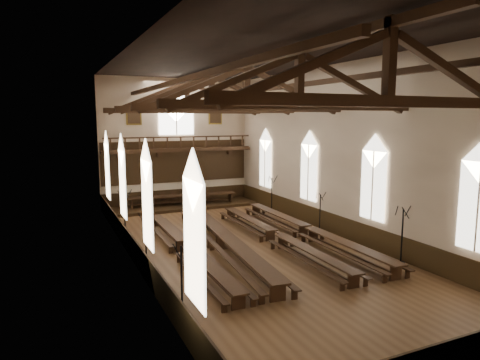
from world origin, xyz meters
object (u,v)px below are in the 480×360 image
object	(u,v)px
candelabrum_left_mid	(146,250)
candelabrum_right_mid	(320,219)
refectory_row_b	(224,237)
refectory_row_c	(277,235)
dais	(183,206)
candelabrum_right_far	(272,201)
refectory_row_a	(186,247)
refectory_row_d	(308,230)
candelabrum_left_near	(182,295)
candelabrum_left_far	(125,222)
candelabrum_right_near	(401,247)
high_table	(183,196)

from	to	relation	value
candelabrum_left_mid	candelabrum_right_mid	distance (m)	11.27
refectory_row_b	refectory_row_c	size ratio (longest dim) A/B	1.08
dais	candelabrum_right_far	bearing A→B (deg)	-36.42
refectory_row_a	candelabrum_right_far	world-z (taller)	candelabrum_right_far
refectory_row_b	refectory_row_d	distance (m)	5.09
refectory_row_b	dais	distance (m)	11.06
refectory_row_d	candelabrum_left_mid	world-z (taller)	candelabrum_left_mid
candelabrum_left_near	candelabrum_left_far	size ratio (longest dim) A/B	0.99
candelabrum_right_mid	candelabrum_right_near	bearing A→B (deg)	-90.00
dais	candelabrum_left_mid	world-z (taller)	candelabrum_left_mid
high_table	candelabrum_right_far	xyz separation A→B (m)	(5.59, -4.13, -0.06)
candelabrum_left_near	candelabrum_left_far	world-z (taller)	candelabrum_left_far
candelabrum_left_near	candelabrum_right_far	world-z (taller)	candelabrum_left_near
high_table	refectory_row_c	bearing A→B (deg)	-81.32
candelabrum_right_near	candelabrum_right_mid	bearing A→B (deg)	90.00
high_table	candelabrum_left_far	xyz separation A→B (m)	(-5.51, -6.50, -0.03)
candelabrum_right_mid	refectory_row_a	bearing A→B (deg)	-171.96
dais	candelabrum_left_mid	xyz separation A→B (m)	(-5.51, -12.19, 0.70)
candelabrum_left_mid	candelabrum_right_near	bearing A→B (deg)	-22.95
candelabrum_right_mid	candelabrum_right_far	xyz separation A→B (m)	(-0.00, 6.13, 0.08)
candelabrum_left_near	refectory_row_b	bearing A→B (deg)	57.53
candelabrum_left_near	candelabrum_right_mid	bearing A→B (deg)	34.59
refectory_row_d	refectory_row_a	bearing A→B (deg)	-179.59
refectory_row_d	candelabrum_left_mid	xyz separation A→B (m)	(-9.47, -0.72, 0.25)
refectory_row_b	candelabrum_left_near	bearing A→B (deg)	-122.47
refectory_row_b	candelabrum_right_far	bearing A→B (deg)	45.73
high_table	candelabrum_left_near	distance (m)	18.74
refectory_row_b	candelabrum_left_far	distance (m)	6.29
candelabrum_left_near	candelabrum_right_near	size ratio (longest dim) A/B	0.97
refectory_row_d	candelabrum_left_mid	bearing A→B (deg)	-175.66
candelabrum_left_near	candelabrum_right_near	distance (m)	11.15
refectory_row_d	candelabrum_right_far	bearing A→B (deg)	77.46
refectory_row_c	candelabrum_left_mid	xyz separation A→B (m)	(-7.29, -0.55, 0.29)
candelabrum_right_far	refectory_row_c	bearing A→B (deg)	-116.92
refectory_row_a	candelabrum_left_near	bearing A→B (deg)	-108.48
candelabrum_left_mid	refectory_row_b	bearing A→B (deg)	15.17
refectory_row_b	candelabrum_right_mid	bearing A→B (deg)	6.30
refectory_row_b	refectory_row_c	bearing A→B (deg)	-12.49
refectory_row_b	candelabrum_left_near	size ratio (longest dim) A/B	5.52
candelabrum_left_far	refectory_row_d	bearing A→B (deg)	-27.69
candelabrum_left_near	candelabrum_right_mid	world-z (taller)	candelabrum_left_near
refectory_row_a	candelabrum_left_far	world-z (taller)	candelabrum_left_far
candelabrum_left_near	refectory_row_c	bearing A→B (deg)	40.74
refectory_row_d	candelabrum_left_mid	distance (m)	9.50
dais	candelabrum_left_mid	distance (m)	13.40
refectory_row_a	candelabrum_left_mid	size ratio (longest dim) A/B	5.25
refectory_row_b	refectory_row_c	distance (m)	2.96
refectory_row_c	candelabrum_left_far	world-z (taller)	candelabrum_left_far
candelabrum_left_far	candelabrum_right_far	world-z (taller)	candelabrum_left_far
refectory_row_b	dais	world-z (taller)	refectory_row_b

